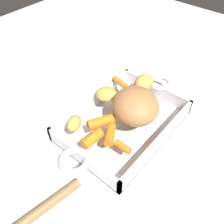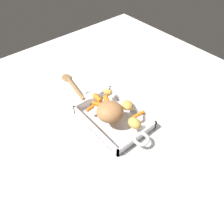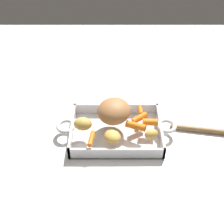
{
  "view_description": "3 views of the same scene",
  "coord_description": "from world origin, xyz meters",
  "px_view_note": "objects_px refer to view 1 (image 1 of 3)",
  "views": [
    {
      "loc": [
        0.33,
        0.24,
        0.48
      ],
      "look_at": [
        0.03,
        -0.02,
        0.06
      ],
      "focal_mm": 37.81,
      "sensor_mm": 36.0,
      "label": 1
    },
    {
      "loc": [
        -0.46,
        0.4,
        0.73
      ],
      "look_at": [
        -0.0,
        0.01,
        0.06
      ],
      "focal_mm": 33.03,
      "sensor_mm": 36.0,
      "label": 2
    },
    {
      "loc": [
        -0.01,
        -0.75,
        0.78
      ],
      "look_at": [
        -0.02,
        0.03,
        0.08
      ],
      "focal_mm": 48.89,
      "sensor_mm": 36.0,
      "label": 3
    }
  ],
  "objects_px": {
    "baby_carrot_short": "(92,138)",
    "potato_golden_large": "(144,82)",
    "roasting_dish": "(124,122)",
    "potato_whole": "(106,94)",
    "baby_carrot_long": "(101,122)",
    "baby_carrot_northwest": "(122,84)",
    "pork_roast": "(136,106)",
    "baby_carrot_southeast": "(123,147)",
    "baby_carrot_center_right": "(110,135)",
    "potato_corner": "(74,123)"
  },
  "relations": [
    {
      "from": "baby_carrot_short",
      "to": "baby_carrot_southeast",
      "type": "bearing_deg",
      "value": 113.69
    },
    {
      "from": "pork_roast",
      "to": "baby_carrot_short",
      "type": "distance_m",
      "value": 0.13
    },
    {
      "from": "roasting_dish",
      "to": "baby_carrot_southeast",
      "type": "height_order",
      "value": "baby_carrot_southeast"
    },
    {
      "from": "pork_roast",
      "to": "baby_carrot_northwest",
      "type": "distance_m",
      "value": 0.13
    },
    {
      "from": "roasting_dish",
      "to": "baby_carrot_southeast",
      "type": "relative_size",
      "value": 10.37
    },
    {
      "from": "roasting_dish",
      "to": "baby_carrot_southeast",
      "type": "xyz_separation_m",
      "value": [
        0.09,
        0.06,
        0.04
      ]
    },
    {
      "from": "roasting_dish",
      "to": "baby_carrot_center_right",
      "type": "height_order",
      "value": "baby_carrot_center_right"
    },
    {
      "from": "baby_carrot_southeast",
      "to": "baby_carrot_center_right",
      "type": "height_order",
      "value": "baby_carrot_center_right"
    },
    {
      "from": "baby_carrot_southeast",
      "to": "baby_carrot_long",
      "type": "xyz_separation_m",
      "value": [
        -0.02,
        -0.08,
        0.0
      ]
    },
    {
      "from": "pork_roast",
      "to": "baby_carrot_northwest",
      "type": "relative_size",
      "value": 1.82
    },
    {
      "from": "baby_carrot_long",
      "to": "baby_carrot_center_right",
      "type": "bearing_deg",
      "value": 69.5
    },
    {
      "from": "roasting_dish",
      "to": "baby_carrot_center_right",
      "type": "distance_m",
      "value": 0.09
    },
    {
      "from": "baby_carrot_northwest",
      "to": "baby_carrot_center_right",
      "type": "bearing_deg",
      "value": 30.42
    },
    {
      "from": "roasting_dish",
      "to": "potato_corner",
      "type": "relative_size",
      "value": 9.07
    },
    {
      "from": "pork_roast",
      "to": "potato_golden_large",
      "type": "height_order",
      "value": "pork_roast"
    },
    {
      "from": "roasting_dish",
      "to": "baby_carrot_northwest",
      "type": "bearing_deg",
      "value": -138.14
    },
    {
      "from": "baby_carrot_southeast",
      "to": "potato_whole",
      "type": "distance_m",
      "value": 0.17
    },
    {
      "from": "pork_roast",
      "to": "potato_corner",
      "type": "bearing_deg",
      "value": -35.8
    },
    {
      "from": "baby_carrot_short",
      "to": "potato_corner",
      "type": "height_order",
      "value": "potato_corner"
    },
    {
      "from": "potato_golden_large",
      "to": "potato_corner",
      "type": "relative_size",
      "value": 1.33
    },
    {
      "from": "baby_carrot_center_right",
      "to": "potato_whole",
      "type": "distance_m",
      "value": 0.13
    },
    {
      "from": "potato_golden_large",
      "to": "potato_whole",
      "type": "distance_m",
      "value": 0.11
    },
    {
      "from": "baby_carrot_long",
      "to": "baby_carrot_short",
      "type": "relative_size",
      "value": 1.33
    },
    {
      "from": "pork_roast",
      "to": "potato_corner",
      "type": "distance_m",
      "value": 0.15
    },
    {
      "from": "roasting_dish",
      "to": "baby_carrot_short",
      "type": "xyz_separation_m",
      "value": [
        0.12,
        -0.0,
        0.04
      ]
    },
    {
      "from": "baby_carrot_southeast",
      "to": "potato_golden_large",
      "type": "distance_m",
      "value": 0.22
    },
    {
      "from": "baby_carrot_southeast",
      "to": "potato_whole",
      "type": "relative_size",
      "value": 0.71
    },
    {
      "from": "baby_carrot_center_right",
      "to": "baby_carrot_long",
      "type": "bearing_deg",
      "value": -110.5
    },
    {
      "from": "potato_golden_large",
      "to": "baby_carrot_southeast",
      "type": "bearing_deg",
      "value": 22.55
    },
    {
      "from": "potato_golden_large",
      "to": "potato_whole",
      "type": "bearing_deg",
      "value": -28.15
    },
    {
      "from": "baby_carrot_short",
      "to": "baby_carrot_northwest",
      "type": "relative_size",
      "value": 0.79
    },
    {
      "from": "baby_carrot_southeast",
      "to": "baby_carrot_long",
      "type": "distance_m",
      "value": 0.09
    },
    {
      "from": "potato_whole",
      "to": "baby_carrot_short",
      "type": "bearing_deg",
      "value": 28.42
    },
    {
      "from": "baby_carrot_long",
      "to": "pork_roast",
      "type": "bearing_deg",
      "value": 148.42
    },
    {
      "from": "roasting_dish",
      "to": "potato_whole",
      "type": "bearing_deg",
      "value": -100.73
    },
    {
      "from": "baby_carrot_northwest",
      "to": "pork_roast",
      "type": "bearing_deg",
      "value": 53.6
    },
    {
      "from": "roasting_dish",
      "to": "baby_carrot_long",
      "type": "height_order",
      "value": "baby_carrot_long"
    },
    {
      "from": "pork_roast",
      "to": "baby_carrot_long",
      "type": "xyz_separation_m",
      "value": [
        0.07,
        -0.05,
        -0.03
      ]
    },
    {
      "from": "baby_carrot_center_right",
      "to": "potato_golden_large",
      "type": "xyz_separation_m",
      "value": [
        -0.19,
        -0.04,
        0.01
      ]
    },
    {
      "from": "potato_golden_large",
      "to": "potato_corner",
      "type": "distance_m",
      "value": 0.23
    },
    {
      "from": "roasting_dish",
      "to": "potato_whole",
      "type": "distance_m",
      "value": 0.09
    },
    {
      "from": "pork_roast",
      "to": "baby_carrot_short",
      "type": "bearing_deg",
      "value": -12.78
    },
    {
      "from": "baby_carrot_short",
      "to": "potato_golden_large",
      "type": "height_order",
      "value": "potato_golden_large"
    },
    {
      "from": "baby_carrot_northwest",
      "to": "potato_golden_large",
      "type": "xyz_separation_m",
      "value": [
        -0.03,
        0.05,
        0.01
      ]
    },
    {
      "from": "pork_roast",
      "to": "potato_golden_large",
      "type": "relative_size",
      "value": 1.92
    },
    {
      "from": "baby_carrot_southeast",
      "to": "baby_carrot_northwest",
      "type": "bearing_deg",
      "value": -140.89
    },
    {
      "from": "baby_carrot_long",
      "to": "baby_carrot_northwest",
      "type": "relative_size",
      "value": 1.05
    },
    {
      "from": "baby_carrot_northwest",
      "to": "roasting_dish",
      "type": "bearing_deg",
      "value": 41.86
    },
    {
      "from": "pork_roast",
      "to": "baby_carrot_northwest",
      "type": "height_order",
      "value": "pork_roast"
    },
    {
      "from": "baby_carrot_northwest",
      "to": "potato_whole",
      "type": "bearing_deg",
      "value": 1.39
    }
  ]
}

